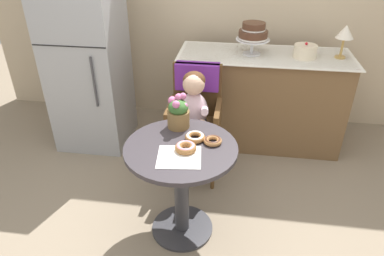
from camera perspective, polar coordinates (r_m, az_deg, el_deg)
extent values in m
plane|color=gray|center=(2.66, -1.58, -16.01)|extent=(8.00, 8.00, 0.00)
cylinder|color=#332D33|center=(2.20, -1.84, -3.34)|extent=(0.72, 0.72, 0.03)
cylinder|color=#333338|center=(2.42, -1.70, -10.41)|extent=(0.10, 0.10, 0.69)
cylinder|color=#333338|center=(2.65, -1.59, -15.86)|extent=(0.44, 0.44, 0.02)
cube|color=brown|center=(2.88, 0.35, 0.12)|extent=(0.42, 0.42, 0.04)
cube|color=brown|center=(2.93, 0.87, 6.25)|extent=(0.40, 0.04, 0.46)
cube|color=brown|center=(2.85, -3.43, 2.33)|extent=(0.04, 0.38, 0.18)
cube|color=brown|center=(2.81, 4.20, 1.81)|extent=(0.04, 0.38, 0.18)
cube|color=#6B2893|center=(2.88, 0.89, 8.42)|extent=(0.36, 0.11, 0.22)
cylinder|color=brown|center=(2.89, -3.71, -5.64)|extent=(0.03, 0.03, 0.45)
cylinder|color=brown|center=(2.85, 3.44, -6.25)|extent=(0.03, 0.03, 0.45)
cylinder|color=brown|center=(3.18, -2.44, -1.83)|extent=(0.03, 0.03, 0.45)
cylinder|color=brown|center=(3.15, 4.03, -2.33)|extent=(0.03, 0.03, 0.45)
ellipsoid|color=silver|center=(2.78, 0.30, 2.97)|extent=(0.22, 0.16, 0.30)
sphere|color=#E0B293|center=(2.67, 0.28, 7.17)|extent=(0.17, 0.17, 0.17)
ellipsoid|color=#4C2D19|center=(2.68, 0.34, 7.77)|extent=(0.17, 0.17, 0.14)
cylinder|color=silver|center=(2.69, -1.96, 3.18)|extent=(0.08, 0.23, 0.13)
sphere|color=#E0B293|center=(2.66, -2.02, 1.06)|extent=(0.06, 0.06, 0.06)
cylinder|color=silver|center=(2.67, 2.07, 2.91)|extent=(0.08, 0.23, 0.13)
sphere|color=#E0B293|center=(2.63, 1.65, 0.80)|extent=(0.06, 0.06, 0.06)
cylinder|color=#3F4760|center=(2.77, -1.06, 0.26)|extent=(0.09, 0.22, 0.09)
cylinder|color=#3F4760|center=(2.77, -1.39, -3.91)|extent=(0.08, 0.08, 0.26)
cylinder|color=#3F4760|center=(2.76, 1.20, 0.10)|extent=(0.09, 0.22, 0.09)
cylinder|color=#3F4760|center=(2.76, 0.88, -4.10)|extent=(0.08, 0.08, 0.26)
cube|color=white|center=(2.10, -2.10, -4.73)|extent=(0.28, 0.27, 0.00)
torus|color=#936033|center=(2.25, 0.49, -1.51)|extent=(0.13, 0.13, 0.04)
torus|color=white|center=(2.24, 0.49, -1.30)|extent=(0.12, 0.12, 0.02)
torus|color=#936033|center=(2.14, -1.04, -3.24)|extent=(0.13, 0.13, 0.04)
torus|color=pink|center=(2.14, -1.04, -2.97)|extent=(0.12, 0.12, 0.02)
torus|color=#AD7542|center=(2.22, 3.39, -2.10)|extent=(0.12, 0.12, 0.03)
torus|color=#512D1E|center=(2.22, 3.40, -1.90)|extent=(0.10, 0.10, 0.02)
cylinder|color=brown|center=(2.37, -2.21, 1.48)|extent=(0.15, 0.15, 0.12)
ellipsoid|color=#38662D|center=(2.33, -2.26, 3.42)|extent=(0.14, 0.14, 0.10)
sphere|color=#CC6699|center=(2.31, -1.22, 3.62)|extent=(0.05, 0.05, 0.05)
sphere|color=#CC6699|center=(2.33, -1.47, 5.20)|extent=(0.05, 0.05, 0.05)
sphere|color=#CC6699|center=(2.33, -2.19, 5.04)|extent=(0.05, 0.05, 0.05)
sphere|color=#CC6699|center=(2.34, -3.22, 4.47)|extent=(0.06, 0.06, 0.06)
sphere|color=#CC6699|center=(2.32, -2.89, 3.43)|extent=(0.05, 0.05, 0.05)
sphere|color=#CC6699|center=(2.26, -2.62, 3.86)|extent=(0.05, 0.05, 0.05)
sphere|color=#CC6699|center=(2.30, -1.93, 3.06)|extent=(0.05, 0.05, 0.05)
cube|color=brown|center=(3.44, 11.06, 4.52)|extent=(1.50, 0.56, 0.90)
cube|color=white|center=(3.27, 11.84, 11.53)|extent=(1.56, 0.62, 0.01)
cylinder|color=silver|center=(3.26, 9.64, 11.86)|extent=(0.16, 0.16, 0.01)
cylinder|color=silver|center=(3.24, 9.75, 12.95)|extent=(0.03, 0.03, 0.12)
cylinder|color=silver|center=(3.23, 9.85, 14.03)|extent=(0.30, 0.30, 0.01)
cylinder|color=#4C2D1E|center=(3.21, 9.91, 14.73)|extent=(0.26, 0.25, 0.08)
cylinder|color=white|center=(3.22, 9.87, 14.29)|extent=(0.26, 0.26, 0.01)
cylinder|color=#4C2D1E|center=(3.20, 10.03, 15.96)|extent=(0.20, 0.20, 0.07)
cylinder|color=white|center=(3.20, 9.99, 15.55)|extent=(0.21, 0.21, 0.01)
cylinder|color=beige|center=(3.27, 17.94, 11.78)|extent=(0.20, 0.20, 0.11)
sphere|color=red|center=(3.25, 18.13, 12.92)|extent=(0.02, 0.02, 0.02)
cylinder|color=#B28C47|center=(3.38, 22.94, 10.59)|extent=(0.09, 0.09, 0.01)
cylinder|color=#B28C47|center=(3.36, 23.24, 11.98)|extent=(0.02, 0.02, 0.16)
cone|color=silver|center=(3.32, 23.73, 14.17)|extent=(0.15, 0.15, 0.11)
cube|color=#9EA0A5|center=(3.39, -16.67, 10.71)|extent=(0.64, 0.60, 1.70)
cube|color=black|center=(3.06, -19.46, 12.42)|extent=(0.63, 0.01, 0.01)
cylinder|color=#3F3F44|center=(3.08, -15.66, 7.17)|extent=(0.02, 0.02, 0.45)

